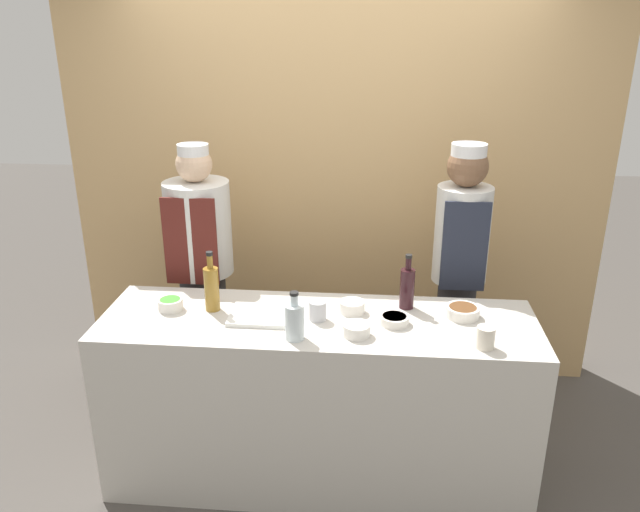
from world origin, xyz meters
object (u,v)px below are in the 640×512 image
object	(u,v)px
bottle_clear	(295,321)
cup_cream	(485,337)
bottle_vinegar	(212,287)
sauce_bowl_green	(170,304)
cup_steel	(318,311)
sauce_bowl_purple	(352,306)
sauce_bowl_red	(357,329)
chef_left	(202,272)
sauce_bowl_brown	(463,311)
bottle_wine	(407,287)
chef_right	(459,273)
sauce_bowl_orange	(394,319)
cutting_board	(261,315)

from	to	relation	value
bottle_clear	cup_cream	world-z (taller)	bottle_clear
bottle_vinegar	cup_cream	world-z (taller)	bottle_vinegar
sauce_bowl_green	cup_steel	world-z (taller)	cup_steel
sauce_bowl_purple	cup_cream	distance (m)	0.67
sauce_bowl_red	chef_left	xyz separation A→B (m)	(-0.93, 0.76, -0.07)
chef_left	sauce_bowl_brown	bearing A→B (deg)	-20.11
sauce_bowl_red	sauce_bowl_green	distance (m)	0.95
bottle_clear	bottle_wine	world-z (taller)	bottle_wine
cup_cream	chef_right	size ratio (longest dim) A/B	0.06
chef_right	chef_left	bearing A→B (deg)	-179.99
sauce_bowl_red	cup_cream	xyz separation A→B (m)	(0.57, -0.06, 0.02)
sauce_bowl_purple	sauce_bowl_brown	bearing A→B (deg)	-0.21
sauce_bowl_red	sauce_bowl_orange	size ratio (longest dim) A/B	0.91
cup_steel	sauce_bowl_green	bearing A→B (deg)	176.23
sauce_bowl_red	sauce_bowl_brown	bearing A→B (deg)	24.89
sauce_bowl_orange	chef_left	bearing A→B (deg)	150.32
cutting_board	bottle_wine	xyz separation A→B (m)	(0.71, 0.17, 0.10)
sauce_bowl_red	bottle_vinegar	bearing A→B (deg)	164.18
sauce_bowl_purple	bottle_clear	size ratio (longest dim) A/B	0.54
bottle_wine	chef_left	xyz separation A→B (m)	(-1.17, 0.45, -0.15)
sauce_bowl_purple	bottle_vinegar	size ratio (longest dim) A/B	0.40
sauce_bowl_green	bottle_clear	size ratio (longest dim) A/B	0.54
bottle_wine	chef_left	size ratio (longest dim) A/B	0.17
bottle_wine	cup_cream	world-z (taller)	bottle_wine
sauce_bowl_brown	cup_cream	size ratio (longest dim) A/B	1.62
cup_cream	cup_steel	bearing A→B (deg)	165.03
sauce_bowl_brown	bottle_vinegar	distance (m)	1.23
bottle_vinegar	cup_steel	distance (m)	0.54
bottle_clear	cup_steel	size ratio (longest dim) A/B	2.42
bottle_vinegar	bottle_wine	distance (m)	0.97
sauce_bowl_purple	sauce_bowl_orange	distance (m)	0.23
cup_cream	sauce_bowl_orange	bearing A→B (deg)	153.57
sauce_bowl_brown	sauce_bowl_orange	bearing A→B (deg)	-162.53
sauce_bowl_green	bottle_wine	distance (m)	1.18
sauce_bowl_red	chef_right	size ratio (longest dim) A/B	0.08
bottle_vinegar	cup_steel	xyz separation A→B (m)	(0.53, -0.07, -0.07)
sauce_bowl_orange	sauce_bowl_green	distance (m)	1.11
sauce_bowl_red	sauce_bowl_orange	world-z (taller)	sauce_bowl_red
cutting_board	chef_left	xyz separation A→B (m)	(-0.46, 0.61, -0.05)
cutting_board	bottle_clear	bearing A→B (deg)	-46.52
sauce_bowl_orange	chef_left	distance (m)	1.28
sauce_bowl_purple	sauce_bowl_orange	world-z (taller)	sauce_bowl_purple
cutting_board	sauce_bowl_brown	bearing A→B (deg)	5.16
sauce_bowl_green	bottle_vinegar	world-z (taller)	bottle_vinegar
chef_right	sauce_bowl_brown	bearing A→B (deg)	-94.71
sauce_bowl_green	cup_steel	xyz separation A→B (m)	(0.74, -0.05, 0.02)
sauce_bowl_purple	sauce_bowl_red	size ratio (longest dim) A/B	0.97
sauce_bowl_red	cup_cream	distance (m)	0.57
sauce_bowl_green	chef_right	world-z (taller)	chef_right
chef_left	sauce_bowl_orange	bearing A→B (deg)	-29.68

